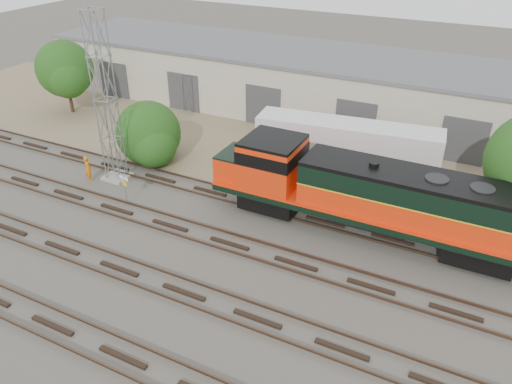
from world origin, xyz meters
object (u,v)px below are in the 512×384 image
at_px(locomotive, 364,194).
at_px(worker, 88,169).
at_px(semi_trailer, 351,143).
at_px(signal_tower, 106,103).

relative_size(locomotive, worker, 10.19).
xyz_separation_m(locomotive, semi_trailer, (-2.78, 6.53, -0.13)).
xyz_separation_m(locomotive, worker, (-18.30, -2.28, -1.62)).
height_order(locomotive, semi_trailer, locomotive).
xyz_separation_m(signal_tower, worker, (-1.44, -1.13, -4.52)).
distance_m(locomotive, semi_trailer, 7.10).
height_order(signal_tower, worker, signal_tower).
bearing_deg(locomotive, semi_trailer, 113.08).
bearing_deg(signal_tower, semi_trailer, 28.62).
relative_size(worker, semi_trailer, 0.14).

